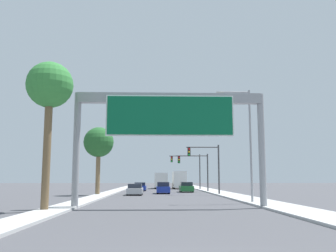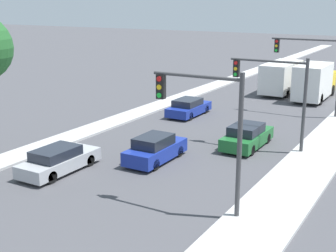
% 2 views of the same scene
% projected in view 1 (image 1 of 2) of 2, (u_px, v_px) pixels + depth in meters
% --- Properties ---
extents(sidewalk_right, '(3.00, 120.00, 0.15)m').
position_uv_depth(sidewalk_right, '(204.00, 189.00, 67.23)').
color(sidewalk_right, '#B1B1B1').
rests_on(sidewalk_right, ground).
extents(median_strip_left, '(2.00, 120.00, 0.15)m').
position_uv_depth(median_strip_left, '(121.00, 189.00, 66.76)').
color(median_strip_left, '#B1B1B1').
rests_on(median_strip_left, ground).
extents(sign_gantry, '(13.37, 0.73, 7.98)m').
position_uv_depth(sign_gantry, '(170.00, 117.00, 26.13)').
color(sign_gantry, gray).
rests_on(sign_gantry, ground).
extents(car_near_center, '(1.82, 4.74, 1.36)m').
position_uv_depth(car_near_center, '(135.00, 190.00, 45.60)').
color(car_near_center, '#A5A8AD').
rests_on(car_near_center, ground).
extents(car_mid_right, '(1.88, 4.56, 1.47)m').
position_uv_depth(car_mid_right, '(186.00, 187.00, 54.86)').
color(car_mid_right, '#1E662D').
rests_on(car_mid_right, ground).
extents(car_mid_left, '(1.88, 4.43, 1.35)m').
position_uv_depth(car_mid_left, '(140.00, 187.00, 60.10)').
color(car_mid_left, navy).
rests_on(car_mid_left, ground).
extents(car_mid_center, '(1.76, 4.31, 1.52)m').
position_uv_depth(car_mid_center, '(163.00, 188.00, 49.70)').
color(car_mid_center, navy).
rests_on(car_mid_center, ground).
extents(truck_box_primary, '(2.42, 7.37, 3.31)m').
position_uv_depth(truck_box_primary, '(179.00, 180.00, 71.66)').
color(truck_box_primary, yellow).
rests_on(truck_box_primary, ground).
extents(truck_box_secondary, '(2.46, 8.92, 3.03)m').
position_uv_depth(truck_box_secondary, '(161.00, 181.00, 73.65)').
color(truck_box_secondary, white).
rests_on(truck_box_secondary, ground).
extents(traffic_light_near_intersection, '(4.07, 0.32, 6.12)m').
position_uv_depth(traffic_light_near_intersection, '(208.00, 161.00, 45.93)').
color(traffic_light_near_intersection, '#3D3D3F').
rests_on(traffic_light_near_intersection, ground).
extents(traffic_light_mid_block, '(4.76, 0.32, 5.65)m').
position_uv_depth(traffic_light_mid_block, '(197.00, 166.00, 55.79)').
color(traffic_light_mid_block, '#3D3D3F').
rests_on(traffic_light_mid_block, ground).
extents(traffic_light_far_intersection, '(5.49, 0.32, 6.21)m').
position_uv_depth(traffic_light_far_intersection, '(190.00, 165.00, 65.74)').
color(traffic_light_far_intersection, '#3D3D3F').
rests_on(traffic_light_far_intersection, ground).
extents(palm_tree_foreground, '(2.95, 2.95, 9.42)m').
position_uv_depth(palm_tree_foreground, '(50.00, 89.00, 23.82)').
color(palm_tree_foreground, brown).
rests_on(palm_tree_foreground, ground).
extents(palm_tree_background, '(3.64, 3.64, 8.20)m').
position_uv_depth(palm_tree_background, '(99.00, 143.00, 45.40)').
color(palm_tree_background, brown).
rests_on(palm_tree_background, ground).
extents(street_lamp_right, '(2.86, 0.28, 9.36)m').
position_uv_depth(street_lamp_right, '(246.00, 136.00, 30.93)').
color(street_lamp_right, gray).
rests_on(street_lamp_right, ground).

